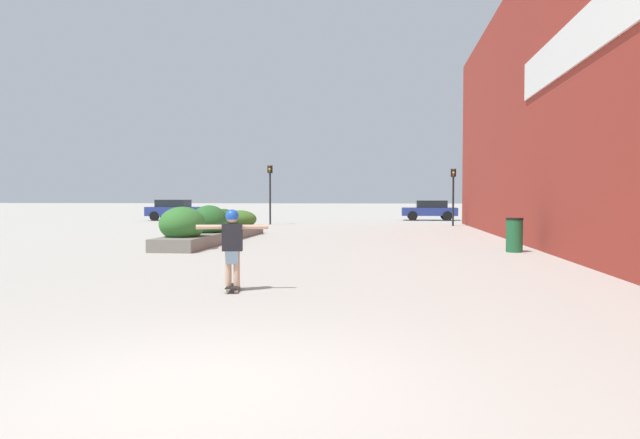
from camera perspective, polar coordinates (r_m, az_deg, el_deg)
name	(u,v)px	position (r m, az deg, el deg)	size (l,w,h in m)	color
ground_plane	(200,387)	(5.19, -11.88, -16.11)	(300.00, 300.00, 0.00)	#ADA89E
building_wall_right	(567,82)	(17.60, 23.44, 12.52)	(0.67, 38.93, 9.64)	maroon
planter_box	(214,228)	(21.37, -10.53, -0.80)	(1.52, 9.73, 1.35)	slate
skateboard	(233,287)	(10.06, -8.73, -6.71)	(0.30, 0.66, 0.09)	black
skateboarder	(232,240)	(9.97, -8.76, -2.00)	(1.23, 0.28, 1.33)	tan
trash_bin	(514,235)	(17.89, 18.87, -1.47)	(0.50, 0.50, 1.02)	#1E5B33
car_leftmost	(430,210)	(41.24, 10.92, 0.96)	(3.85, 1.86, 1.41)	navy
car_center_left	(175,209)	(41.68, -14.31, 0.98)	(3.82, 2.01, 1.47)	navy
traffic_light_left	(270,184)	(34.39, -5.02, 3.51)	(0.28, 0.30, 3.54)	black
traffic_light_right	(453,187)	(33.30, 13.19, 3.21)	(0.28, 0.30, 3.25)	black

